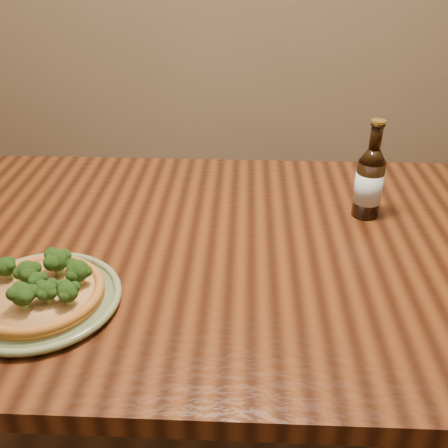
{
  "coord_description": "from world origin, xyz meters",
  "views": [
    {
      "loc": [
        0.0,
        -0.83,
        1.34
      ],
      "look_at": [
        -0.03,
        0.07,
        0.82
      ],
      "focal_mm": 42.0,
      "sensor_mm": 36.0,
      "label": 1
    }
  ],
  "objects_px": {
    "pizza": "(40,290)",
    "beer_bottle": "(369,182)",
    "plate": "(41,299)",
    "table": "(241,280)"
  },
  "relations": [
    {
      "from": "table",
      "to": "pizza",
      "type": "distance_m",
      "value": 0.43
    },
    {
      "from": "plate",
      "to": "beer_bottle",
      "type": "height_order",
      "value": "beer_bottle"
    },
    {
      "from": "plate",
      "to": "beer_bottle",
      "type": "distance_m",
      "value": 0.73
    },
    {
      "from": "pizza",
      "to": "beer_bottle",
      "type": "xyz_separation_m",
      "value": [
        0.63,
        0.35,
        0.05
      ]
    },
    {
      "from": "pizza",
      "to": "beer_bottle",
      "type": "bearing_deg",
      "value": 29.12
    },
    {
      "from": "plate",
      "to": "beer_bottle",
      "type": "xyz_separation_m",
      "value": [
        0.64,
        0.35,
        0.07
      ]
    },
    {
      "from": "table",
      "to": "beer_bottle",
      "type": "relative_size",
      "value": 7.03
    },
    {
      "from": "table",
      "to": "plate",
      "type": "xyz_separation_m",
      "value": [
        -0.35,
        -0.21,
        0.1
      ]
    },
    {
      "from": "plate",
      "to": "beer_bottle",
      "type": "relative_size",
      "value": 1.25
    },
    {
      "from": "table",
      "to": "plate",
      "type": "height_order",
      "value": "plate"
    }
  ]
}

